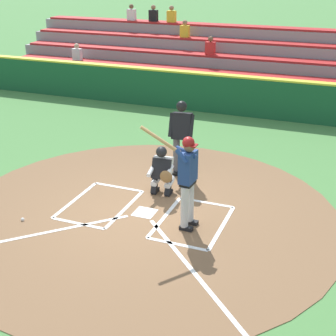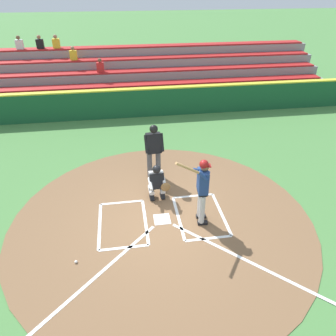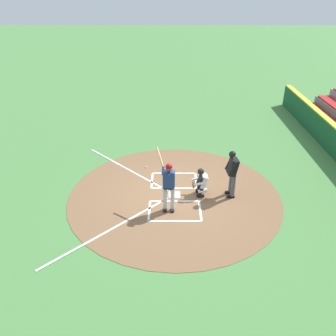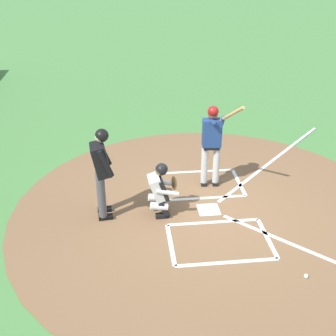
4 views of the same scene
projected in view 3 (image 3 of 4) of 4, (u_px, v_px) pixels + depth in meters
The scene contains 7 objects.
ground_plane at pixel (174, 195), 12.94m from camera, with size 120.00×120.00×0.00m, color #4C8442.
dirt_circle at pixel (174, 195), 12.93m from camera, with size 8.00×8.00×0.01m, color brown.
home_plate_and_chalk at pixel (151, 194), 12.93m from camera, with size 7.93×4.91×0.01m.
batter at pixel (169, 184), 11.54m from camera, with size 0.97×0.66×2.13m.
catcher at pixel (201, 182), 12.65m from camera, with size 0.61×0.61×1.13m.
plate_umpire at pixel (232, 171), 12.38m from camera, with size 0.60×0.45×1.86m.
baseball at pixel (146, 167), 14.80m from camera, with size 0.07×0.07×0.07m, color white.
Camera 3 is at (-10.87, 0.20, 7.08)m, focal length 36.33 mm.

